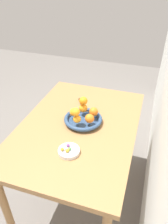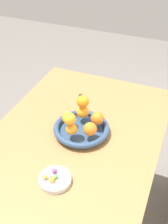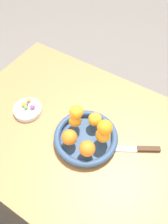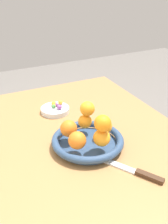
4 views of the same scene
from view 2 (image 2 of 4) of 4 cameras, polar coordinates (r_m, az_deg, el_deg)
The scene contains 18 objects.
dining_table at distance 1.35m, azimuth -1.90°, elevation -7.76°, with size 1.10×0.76×0.74m.
fruit_bowl at distance 1.29m, azimuth -0.50°, elevation -3.47°, with size 0.26×0.26×0.04m.
candy_dish at distance 1.11m, azimuth -5.89°, elevation -13.49°, with size 0.12×0.12×0.02m, color silver.
orange_0 at distance 1.28m, azimuth -3.26°, elevation -1.17°, with size 0.06×0.06×0.06m, color orange.
orange_1 at distance 1.22m, azimuth -2.57°, elevation -3.48°, with size 0.05×0.05×0.05m, color orange.
orange_2 at distance 1.21m, azimuth 1.19°, elevation -3.59°, with size 0.06×0.06×0.06m, color orange.
orange_3 at distance 1.27m, azimuth 2.72°, elevation -1.30°, with size 0.06×0.06×0.06m, color orange.
orange_4 at distance 1.31m, azimuth -0.28°, elevation 0.02°, with size 0.06×0.06×0.06m, color orange.
orange_5 at distance 1.19m, azimuth -2.92°, elevation -1.43°, with size 0.05×0.05×0.05m, color orange.
orange_6 at distance 1.28m, azimuth -0.33°, elevation 2.15°, with size 0.06×0.06×0.06m, color orange.
candy_ball_0 at distance 1.09m, azimuth -5.96°, elevation -13.03°, with size 0.02×0.02×0.02m, color gold.
candy_ball_1 at distance 1.11m, azimuth -6.03°, elevation -11.77°, with size 0.02×0.02×0.02m, color #8C4C99.
candy_ball_2 at distance 1.09m, azimuth -6.73°, elevation -13.09°, with size 0.02×0.02×0.02m, color #8C4C99.
candy_ball_3 at distance 1.09m, azimuth -7.73°, elevation -13.02°, with size 0.02×0.02×0.02m, color #C6384C.
candy_ball_4 at distance 1.08m, azimuth -6.55°, elevation -13.50°, with size 0.02×0.02×0.02m, color gold.
candy_ball_5 at distance 1.09m, azimuth -5.70°, elevation -12.96°, with size 0.02×0.02×0.02m, color #4C9947.
candy_ball_6 at distance 1.09m, azimuth -7.80°, elevation -12.98°, with size 0.02×0.02×0.02m, color gold.
knife at distance 1.45m, azimuth -0.13°, elevation 1.05°, with size 0.23×0.15×0.01m.
Camera 2 is at (0.86, 0.39, 1.61)m, focal length 45.00 mm.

